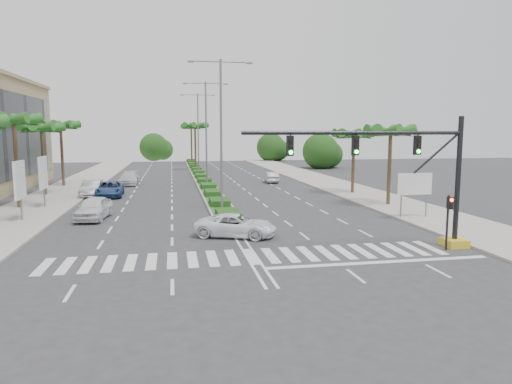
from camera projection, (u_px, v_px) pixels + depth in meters
ground at (251, 257)px, 23.38m from camera, size 160.00×160.00×0.00m
footpath_right at (367, 195)px, 45.60m from camera, size 6.00×120.00×0.15m
footpath_left at (43, 204)px, 40.14m from camera, size 6.00×120.00×0.15m
median at (199, 175)px, 67.25m from camera, size 2.20×75.00×0.20m
median_grass at (199, 174)px, 67.23m from camera, size 1.80×75.00×0.04m
signal_gantry at (420, 186)px, 24.59m from camera, size 12.60×1.20×7.20m
pedestrian_signal at (449, 213)px, 24.36m from camera, size 0.28×0.36×3.00m
direction_sign at (415, 186)px, 33.28m from camera, size 2.70×0.11×3.40m
billboard_near at (20, 181)px, 32.09m from camera, size 0.18×2.10×4.35m
billboard_far at (43, 173)px, 37.94m from camera, size 0.18×2.10×4.35m
palm_left_mid at (14, 123)px, 37.05m from camera, size 4.57×4.68×7.95m
palm_left_far at (42, 131)px, 44.93m from camera, size 4.57×4.68×7.35m
palm_left_end at (61, 128)px, 52.68m from camera, size 4.57×4.68×7.75m
palm_right_near at (391, 134)px, 38.83m from camera, size 4.57×4.68×7.05m
palm_right_far at (354, 137)px, 46.67m from camera, size 4.57×4.68×6.75m
palm_median_a at (195, 127)px, 76.09m from camera, size 4.57×4.68×8.05m
palm_median_b at (191, 128)px, 90.71m from camera, size 4.57×4.68×8.05m
streetlight_near at (221, 126)px, 36.15m from camera, size 5.10×0.25×12.00m
streetlight_mid at (206, 128)px, 51.75m from camera, size 5.10×0.25×12.00m
streetlight_far at (198, 129)px, 67.36m from camera, size 5.10×0.25×12.00m
car_parked_a at (94, 208)px, 33.40m from camera, size 2.48×5.03×1.65m
car_parked_b at (92, 188)px, 45.24m from camera, size 1.74×4.90×1.61m
car_parked_c at (110, 189)px, 45.21m from camera, size 2.66×5.48×1.50m
car_parked_d at (129, 178)px, 55.66m from camera, size 2.30×5.40×1.55m
car_crossing at (236, 225)px, 27.82m from camera, size 5.44×3.93×1.37m
car_right at (271, 177)px, 58.05m from camera, size 1.75×4.22×1.36m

